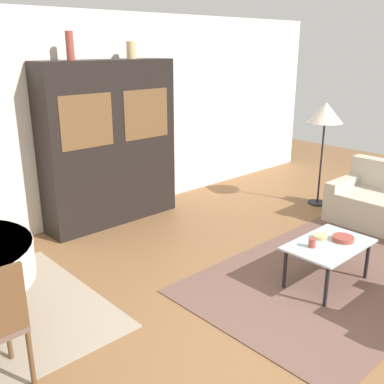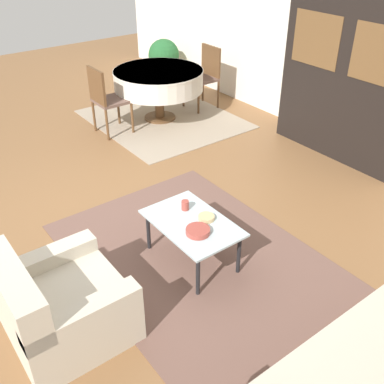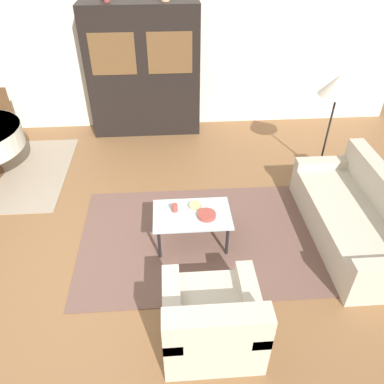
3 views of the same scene
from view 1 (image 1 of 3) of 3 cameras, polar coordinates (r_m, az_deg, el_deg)
ground_plane at (r=3.77m, az=13.11°, el=-19.60°), size 14.00×14.00×0.00m
wall_back at (r=5.87m, az=-16.64°, el=8.31°), size 10.00×0.06×2.70m
area_rug at (r=4.92m, az=16.86°, el=-10.23°), size 2.95×1.95×0.01m
coffee_table at (r=4.62m, az=16.95°, el=-6.80°), size 0.88×0.57×0.43m
display_cabinet at (r=5.95m, az=-10.40°, el=6.02°), size 1.83×0.46×2.11m
floor_lamp at (r=6.73m, az=16.57°, el=9.29°), size 0.50×0.50×1.51m
cup at (r=4.46m, az=15.01°, el=-6.25°), size 0.07×0.07×0.09m
bowl at (r=4.70m, az=18.63°, el=-5.62°), size 0.21×0.21×0.05m
bowl_small at (r=4.69m, az=15.98°, el=-5.47°), size 0.15×0.15×0.04m
vase_tall at (r=5.60m, az=-15.25°, el=17.49°), size 0.09×0.09×0.32m
vase_short at (r=6.05m, az=-7.72°, el=17.43°), size 0.12×0.12×0.21m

